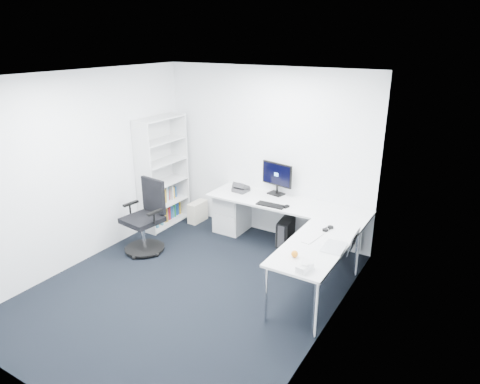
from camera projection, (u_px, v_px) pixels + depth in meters
The scene contains 22 objects.
ground at pixel (189, 289), 5.59m from camera, with size 4.20×4.20×0.00m, color black.
ceiling at pixel (179, 76), 4.66m from camera, with size 4.20×4.20×0.00m, color white.
wall_back at pixel (266, 153), 6.82m from camera, with size 3.60×0.02×2.70m, color white.
wall_front at pixel (22, 269), 3.44m from camera, with size 3.60×0.02×2.70m, color white.
wall_left at pixel (83, 169), 6.00m from camera, with size 0.02×4.20×2.70m, color white.
wall_right at pixel (327, 224), 4.26m from camera, with size 0.02×4.20×2.70m, color white.
l_desk at pixel (275, 233), 6.33m from camera, with size 2.52×1.41×0.74m, color silver, non-canonical shape.
drawer_pedestal at pixel (233, 210), 7.21m from camera, with size 0.47×0.58×0.72m, color silver.
bookshelf at pixel (162, 172), 7.22m from camera, with size 0.37×0.94×1.88m, color silver, non-canonical shape.
task_chair at pixel (142, 218), 6.39m from camera, with size 0.62×0.62×1.11m, color black, non-canonical shape.
black_pc_tower at pixel (286, 232), 6.74m from camera, with size 0.19×0.42×0.41m, color black.
beige_pc_tower at pixel (198, 212), 7.58m from camera, with size 0.17×0.38×0.36m, color beige.
power_strip at pixel (317, 247), 6.65m from camera, with size 0.37×0.06×0.04m, color silver.
monitor at pixel (277, 178), 6.73m from camera, with size 0.56×0.18×0.53m, color black, non-canonical shape.
black_keyboard at pixel (271, 205), 6.36m from camera, with size 0.43×0.15×0.02m, color black.
mouse at pixel (286, 207), 6.29m from camera, with size 0.06×0.10×0.03m, color black.
desk_phone at pixel (241, 187), 6.92m from camera, with size 0.22×0.22×0.16m, color #2E2E31, non-canonical shape.
laptop at pixel (335, 238), 5.05m from camera, with size 0.37×0.36×0.26m, color silver, non-canonical shape.
white_keyboard at pixel (313, 238), 5.34m from camera, with size 0.11×0.39×0.01m, color silver.
headphones at pixel (328, 228), 5.57m from camera, with size 0.11×0.18×0.05m, color black, non-canonical shape.
orange_fruit at pixel (295, 254), 4.87m from camera, with size 0.08×0.08×0.08m, color orange.
tissue_box at pixel (305, 268), 4.59m from camera, with size 0.11×0.20×0.07m, color silver.
Camera 1 is at (3.06, -3.78, 3.11)m, focal length 32.00 mm.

